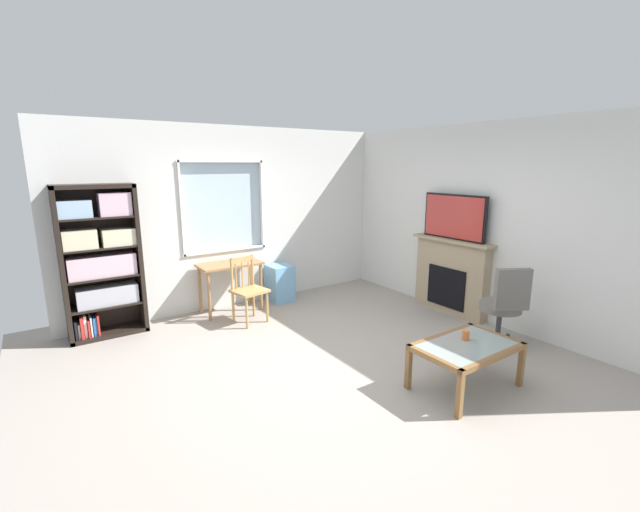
# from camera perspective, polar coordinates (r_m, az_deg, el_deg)

# --- Properties ---
(ground) EXTENTS (6.01, 6.17, 0.02)m
(ground) POSITION_cam_1_polar(r_m,az_deg,el_deg) (4.67, 1.99, -14.89)
(ground) COLOR #9E9389
(wall_back_with_window) EXTENTS (5.01, 0.15, 2.69)m
(wall_back_with_window) POSITION_cam_1_polar(r_m,az_deg,el_deg) (6.47, -11.57, 5.01)
(wall_back_with_window) COLOR silver
(wall_back_with_window) RESTS_ON ground
(wall_right) EXTENTS (0.12, 5.37, 2.69)m
(wall_right) POSITION_cam_1_polar(r_m,az_deg,el_deg) (6.09, 21.91, 4.10)
(wall_right) COLOR silver
(wall_right) RESTS_ON ground
(bookshelf) EXTENTS (0.90, 0.38, 1.91)m
(bookshelf) POSITION_cam_1_polar(r_m,az_deg,el_deg) (5.82, -27.84, -0.24)
(bookshelf) COLOR black
(bookshelf) RESTS_ON ground
(desk_under_window) EXTENTS (0.89, 0.47, 0.74)m
(desk_under_window) POSITION_cam_1_polar(r_m,az_deg,el_deg) (6.19, -12.22, -2.10)
(desk_under_window) COLOR #A37547
(desk_under_window) RESTS_ON ground
(wooden_chair) EXTENTS (0.48, 0.47, 0.90)m
(wooden_chair) POSITION_cam_1_polar(r_m,az_deg,el_deg) (5.79, -9.82, -4.53)
(wooden_chair) COLOR tan
(wooden_chair) RESTS_ON ground
(plastic_drawer_unit) EXTENTS (0.35, 0.40, 0.58)m
(plastic_drawer_unit) POSITION_cam_1_polar(r_m,az_deg,el_deg) (6.67, -5.54, -3.69)
(plastic_drawer_unit) COLOR #72ADDB
(plastic_drawer_unit) RESTS_ON ground
(fireplace) EXTENTS (0.26, 1.27, 1.09)m
(fireplace) POSITION_cam_1_polar(r_m,az_deg,el_deg) (6.36, 17.49, -2.59)
(fireplace) COLOR tan
(fireplace) RESTS_ON ground
(tv) EXTENTS (0.06, 1.02, 0.63)m
(tv) POSITION_cam_1_polar(r_m,az_deg,el_deg) (6.18, 17.90, 5.12)
(tv) COLOR black
(tv) RESTS_ON fireplace
(office_chair) EXTENTS (0.61, 0.62, 1.00)m
(office_chair) POSITION_cam_1_polar(r_m,az_deg,el_deg) (5.33, 23.97, -5.91)
(office_chair) COLOR slate
(office_chair) RESTS_ON ground
(coffee_table) EXTENTS (0.99, 0.64, 0.45)m
(coffee_table) POSITION_cam_1_polar(r_m,az_deg,el_deg) (4.34, 19.42, -12.09)
(coffee_table) COLOR #8C9E99
(coffee_table) RESTS_ON ground
(sippy_cup) EXTENTS (0.07, 0.07, 0.09)m
(sippy_cup) POSITION_cam_1_polar(r_m,az_deg,el_deg) (4.39, 19.33, -10.19)
(sippy_cup) COLOR orange
(sippy_cup) RESTS_ON coffee_table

